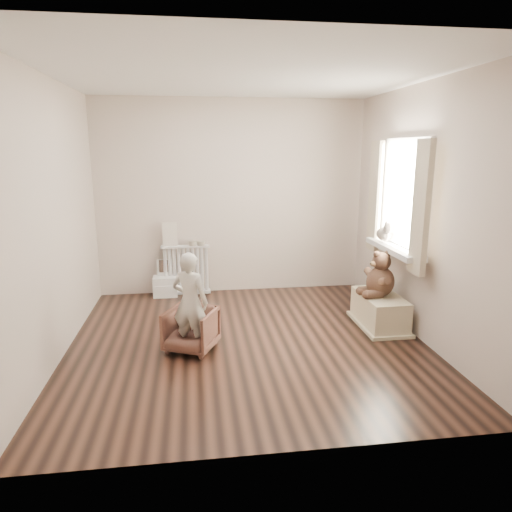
{
  "coord_description": "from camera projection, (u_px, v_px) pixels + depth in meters",
  "views": [
    {
      "loc": [
        -0.51,
        -4.37,
        1.94
      ],
      "look_at": [
        0.15,
        0.45,
        0.8
      ],
      "focal_mm": 32.0,
      "sensor_mm": 36.0,
      "label": 1
    }
  ],
  "objects": [
    {
      "name": "right_wall",
      "position": [
        421.0,
        213.0,
        4.67
      ],
      "size": [
        0.02,
        3.6,
        2.6
      ],
      "primitive_type": "cube",
      "color": "beige",
      "rests_on": "ground"
    },
    {
      "name": "radiator",
      "position": [
        186.0,
        267.0,
        6.17
      ],
      "size": [
        0.65,
        0.12,
        0.68
      ],
      "primitive_type": "cube",
      "color": "silver",
      "rests_on": "floor"
    },
    {
      "name": "toy_bench",
      "position": [
        380.0,
        309.0,
        5.11
      ],
      "size": [
        0.41,
        0.77,
        0.36
      ],
      "primitive_type": "cube",
      "color": "beige",
      "rests_on": "floor"
    },
    {
      "name": "window_sill",
      "position": [
        394.0,
        249.0,
        5.04
      ],
      "size": [
        0.22,
        1.1,
        0.06
      ],
      "primitive_type": "cube",
      "color": "silver",
      "rests_on": "right_wall"
    },
    {
      "name": "curtain_right",
      "position": [
        375.0,
        196.0,
        5.47
      ],
      "size": [
        0.06,
        0.26,
        1.3
      ],
      "primitive_type": "cube",
      "color": "beige",
      "rests_on": "right_wall"
    },
    {
      "name": "front_wall",
      "position": [
        282.0,
        261.0,
        2.69
      ],
      "size": [
        3.6,
        0.02,
        2.6
      ],
      "primitive_type": "cube",
      "color": "beige",
      "rests_on": "ground"
    },
    {
      "name": "window",
      "position": [
        406.0,
        196.0,
        4.92
      ],
      "size": [
        0.03,
        0.9,
        1.1
      ],
      "primitive_type": "cube",
      "color": "white",
      "rests_on": "right_wall"
    },
    {
      "name": "armchair",
      "position": [
        191.0,
        329.0,
        4.49
      ],
      "size": [
        0.6,
        0.61,
        0.42
      ],
      "primitive_type": "imported",
      "rotation": [
        0.0,
        0.0,
        -0.42
      ],
      "color": "brown",
      "rests_on": "floor"
    },
    {
      "name": "left_wall",
      "position": [
        53.0,
        221.0,
        4.19
      ],
      "size": [
        0.02,
        3.6,
        2.6
      ],
      "primitive_type": "cube",
      "color": "beige",
      "rests_on": "ground"
    },
    {
      "name": "teddy_bear",
      "position": [
        381.0,
        268.0,
        4.99
      ],
      "size": [
        0.44,
        0.36,
        0.5
      ],
      "primitive_type": null,
      "rotation": [
        0.0,
        0.0,
        0.12
      ],
      "color": "#3E281C",
      "rests_on": "toy_bench"
    },
    {
      "name": "plush_cat",
      "position": [
        385.0,
        233.0,
        5.24
      ],
      "size": [
        0.29,
        0.34,
        0.25
      ],
      "primitive_type": null,
      "rotation": [
        0.0,
        0.0,
        0.44
      ],
      "color": "slate",
      "rests_on": "window_sill"
    },
    {
      "name": "floor",
      "position": [
        248.0,
        341.0,
        4.73
      ],
      "size": [
        3.6,
        3.6,
        0.01
      ],
      "primitive_type": "cube",
      "color": "black",
      "rests_on": "ground"
    },
    {
      "name": "child",
      "position": [
        190.0,
        302.0,
        4.37
      ],
      "size": [
        0.42,
        0.36,
        0.98
      ],
      "primitive_type": "imported",
      "rotation": [
        0.0,
        0.0,
        2.72
      ],
      "color": "beige",
      "rests_on": "armchair"
    },
    {
      "name": "back_wall",
      "position": [
        232.0,
        198.0,
        6.17
      ],
      "size": [
        3.6,
        0.02,
        2.6
      ],
      "primitive_type": "cube",
      "color": "beige",
      "rests_on": "ground"
    },
    {
      "name": "tin_a",
      "position": [
        193.0,
        243.0,
        6.11
      ],
      "size": [
        0.11,
        0.11,
        0.06
      ],
      "primitive_type": "cylinder",
      "color": "#A59E8C",
      "rests_on": "radiator"
    },
    {
      "name": "paper_doll",
      "position": [
        170.0,
        234.0,
        6.04
      ],
      "size": [
        0.19,
        0.02,
        0.32
      ],
      "primitive_type": "cube",
      "color": "beige",
      "rests_on": "radiator"
    },
    {
      "name": "ceiling",
      "position": [
        246.0,
        75.0,
        4.13
      ],
      "size": [
        3.6,
        3.6,
        0.01
      ],
      "primitive_type": "cube",
      "color": "white",
      "rests_on": "ground"
    },
    {
      "name": "toy_vanity",
      "position": [
        165.0,
        276.0,
        6.13
      ],
      "size": [
        0.32,
        0.23,
        0.5
      ],
      "primitive_type": "cube",
      "color": "silver",
      "rests_on": "floor"
    },
    {
      "name": "tin_b",
      "position": [
        201.0,
        243.0,
        6.13
      ],
      "size": [
        0.1,
        0.1,
        0.06
      ],
      "primitive_type": "cylinder",
      "color": "#A59E8C",
      "rests_on": "radiator"
    },
    {
      "name": "curtain_left",
      "position": [
        421.0,
        208.0,
        4.37
      ],
      "size": [
        0.06,
        0.26,
        1.3
      ],
      "primitive_type": "cube",
      "color": "beige",
      "rests_on": "right_wall"
    }
  ]
}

